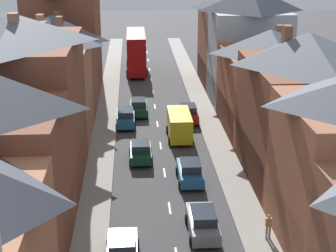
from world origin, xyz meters
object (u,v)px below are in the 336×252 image
object	(u,v)px
car_near_blue	(203,222)
delivery_van	(179,125)
car_mid_black	(126,117)
car_parked_left_b	(190,171)
car_mid_white	(141,151)
car_parked_right_b	(122,249)
car_near_silver	(188,113)
pedestrian_mid_right	(269,225)
car_parked_right_a	(139,107)
double_decker_bus_lead	(136,51)

from	to	relation	value
car_near_blue	delivery_van	bearing A→B (deg)	90.00
car_mid_black	car_parked_left_b	world-z (taller)	car_mid_black
car_mid_white	car_parked_right_b	bearing A→B (deg)	-94.96
car_near_silver	car_parked_right_b	distance (m)	25.86
delivery_van	pedestrian_mid_right	world-z (taller)	delivery_van
car_near_silver	pedestrian_mid_right	xyz separation A→B (m)	(2.56, -23.38, 0.18)
car_near_silver	car_parked_right_a	bearing A→B (deg)	153.04
car_near_silver	pedestrian_mid_right	world-z (taller)	pedestrian_mid_right
car_mid_black	car_near_silver	bearing A→B (deg)	9.66
car_near_blue	car_mid_white	xyz separation A→B (m)	(-3.60, 12.26, -0.03)
car_near_silver	car_mid_black	xyz separation A→B (m)	(-6.20, -1.05, -0.00)
car_mid_white	double_decker_bus_lead	bearing A→B (deg)	90.02
car_parked_right_a	car_parked_left_b	size ratio (longest dim) A/B	1.03
double_decker_bus_lead	car_mid_black	distance (m)	23.09
car_near_blue	car_parked_left_b	distance (m)	7.83
car_parked_right_a	car_parked_right_b	size ratio (longest dim) A/B	1.09
car_near_blue	car_parked_left_b	world-z (taller)	car_parked_left_b
car_near_blue	double_decker_bus_lead	bearing A→B (deg)	94.66
car_near_blue	car_near_silver	distance (m)	22.41
car_near_silver	car_parked_right_b	world-z (taller)	car_near_silver
car_parked_left_b	car_parked_right_b	distance (m)	11.65
car_near_blue	car_mid_white	size ratio (longest dim) A/B	1.13
pedestrian_mid_right	car_parked_right_a	bearing A→B (deg)	106.08
car_parked_left_b	pedestrian_mid_right	bearing A→B (deg)	-66.43
car_parked_right_b	car_near_blue	bearing A→B (deg)	29.20
double_decker_bus_lead	car_parked_right_a	world-z (taller)	double_decker_bus_lead
car_parked_left_b	car_parked_right_b	size ratio (longest dim) A/B	1.05
double_decker_bus_lead	delivery_van	bearing A→B (deg)	-82.36
car_near_blue	delivery_van	size ratio (longest dim) A/B	0.86
car_mid_black	car_mid_white	size ratio (longest dim) A/B	1.13
car_mid_white	delivery_van	distance (m)	6.29
double_decker_bus_lead	car_mid_white	size ratio (longest dim) A/B	2.74
car_parked_right_a	car_mid_black	size ratio (longest dim) A/B	0.99
double_decker_bus_lead	car_parked_right_a	bearing A→B (deg)	-89.97
double_decker_bus_lead	delivery_van	world-z (taller)	double_decker_bus_lead
car_near_silver	car_mid_black	world-z (taller)	car_near_silver
car_near_blue	car_parked_right_b	xyz separation A→B (m)	(-4.90, -2.74, -0.05)
double_decker_bus_lead	car_near_silver	world-z (taller)	double_decker_bus_lead
car_mid_black	car_mid_white	world-z (taller)	car_mid_black
pedestrian_mid_right	car_near_blue	bearing A→B (deg)	165.32
pedestrian_mid_right	car_parked_left_b	bearing A→B (deg)	113.57
car_mid_white	pedestrian_mid_right	size ratio (longest dim) A/B	2.45
car_near_blue	car_near_silver	bearing A→B (deg)	86.67
car_near_blue	delivery_van	distance (m)	17.39
car_near_blue	car_mid_black	size ratio (longest dim) A/B	1.00
double_decker_bus_lead	car_near_blue	size ratio (longest dim) A/B	2.42
car_parked_right_a	car_mid_white	xyz separation A→B (m)	(0.00, -12.61, -0.03)
car_parked_left_b	delivery_van	distance (m)	9.57
double_decker_bus_lead	car_mid_white	xyz separation A→B (m)	(0.01, -32.04, -2.00)
double_decker_bus_lead	car_mid_black	bearing A→B (deg)	-93.22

